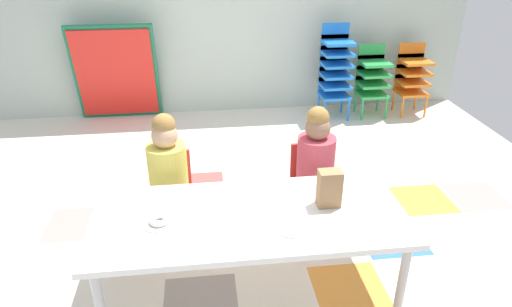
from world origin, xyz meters
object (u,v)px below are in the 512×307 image
craft_table (250,221)px  kid_chair_orange_stack (412,75)px  seated_child_near_camera (168,166)px  kid_chair_blue_stack (335,67)px  donut_powdered_on_plate (159,220)px  folded_activity_table (116,73)px  seated_child_middle_seat (316,158)px  paper_plate_center_table (294,228)px  kid_chair_green_stack (372,76)px  paper_bag_brown (329,188)px  paper_plate_near_edge (160,223)px

craft_table → kid_chair_orange_stack: 3.45m
kid_chair_orange_stack → seated_child_near_camera: bearing=-141.8°
kid_chair_blue_stack → donut_powdered_on_plate: (-1.75, -2.72, -0.01)m
seated_child_near_camera → folded_activity_table: 2.37m
seated_child_middle_seat → kid_chair_blue_stack: kid_chair_blue_stack is taller
seated_child_near_camera → paper_plate_center_table: 1.04m
kid_chair_green_stack → paper_plate_center_table: (-1.48, -2.85, 0.09)m
kid_chair_orange_stack → folded_activity_table: bearing=176.6°
craft_table → folded_activity_table: (-1.15, 2.88, 0.04)m
paper_bag_brown → seated_child_middle_seat: bearing=83.4°
kid_chair_orange_stack → donut_powdered_on_plate: bearing=-134.4°
kid_chair_green_stack → craft_table: bearing=-122.2°
seated_child_middle_seat → craft_table: bearing=-130.6°
seated_child_middle_seat → paper_plate_near_edge: 1.20m
seated_child_near_camera → kid_chair_green_stack: bearing=43.8°
craft_table → seated_child_middle_seat: seated_child_middle_seat is taller
craft_table → seated_child_middle_seat: 0.80m
kid_chair_blue_stack → paper_bag_brown: 2.77m
folded_activity_table → kid_chair_blue_stack: bearing=-4.6°
craft_table → kid_chair_blue_stack: size_ratio=1.67×
craft_table → kid_chair_orange_stack: kid_chair_orange_stack is taller
paper_bag_brown → paper_plate_near_edge: bearing=-175.9°
seated_child_near_camera → paper_plate_center_table: seated_child_near_camera is taller
seated_child_near_camera → seated_child_middle_seat: size_ratio=1.00×
kid_chair_blue_stack → paper_plate_near_edge: 3.23m
paper_plate_near_edge → paper_plate_center_table: (0.71, -0.13, 0.00)m
craft_table → paper_plate_near_edge: bearing=-177.0°
kid_chair_orange_stack → paper_plate_near_edge: kid_chair_orange_stack is taller
seated_child_near_camera → paper_bag_brown: (0.93, -0.57, 0.10)m
seated_child_middle_seat → paper_bag_brown: 0.58m
seated_child_near_camera → folded_activity_table: size_ratio=0.84×
paper_bag_brown → paper_plate_near_edge: size_ratio=1.22×
seated_child_middle_seat → kid_chair_orange_stack: size_ratio=1.15×
paper_plate_near_edge → kid_chair_green_stack: bearing=51.2°
kid_chair_green_stack → kid_chair_orange_stack: size_ratio=1.00×
kid_chair_orange_stack → paper_bag_brown: 3.16m
kid_chair_blue_stack → kid_chair_orange_stack: (0.91, -0.00, -0.12)m
seated_child_near_camera → kid_chair_blue_stack: (1.73, 2.08, 0.02)m
kid_chair_blue_stack → folded_activity_table: folded_activity_table is taller
folded_activity_table → seated_child_middle_seat: bearing=-53.7°
kid_chair_orange_stack → kid_chair_blue_stack: bearing=180.0°
paper_plate_near_edge → donut_powdered_on_plate: donut_powdered_on_plate is taller
kid_chair_blue_stack → seated_child_middle_seat: bearing=-109.4°
craft_table → kid_chair_orange_stack: (2.17, 2.69, -0.04)m
kid_chair_blue_stack → folded_activity_table: (-2.40, 0.19, -0.04)m
folded_activity_table → paper_plate_near_edge: 2.98m
seated_child_middle_seat → paper_plate_center_table: seated_child_middle_seat is taller
kid_chair_blue_stack → paper_plate_center_table: kid_chair_blue_stack is taller
kid_chair_blue_stack → kid_chair_green_stack: 0.45m
kid_chair_orange_stack → paper_bag_brown: size_ratio=3.64×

